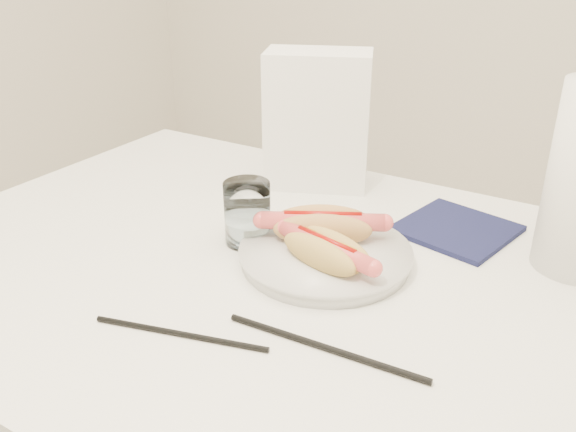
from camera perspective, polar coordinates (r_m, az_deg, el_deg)
The scene contains 9 objects.
table at distance 0.88m, azimuth 0.90°, elevation -8.43°, with size 1.20×0.80×0.75m.
plate at distance 0.86m, azimuth 3.53°, elevation -3.86°, with size 0.24×0.24×0.02m, color silver.
hotdog_left at distance 0.88m, azimuth 3.27°, elevation -0.94°, with size 0.17×0.13×0.05m.
hotdog_right at distance 0.82m, azimuth 3.61°, elevation -3.31°, with size 0.16×0.09×0.04m.
water_glass at distance 0.90m, azimuth -3.85°, elevation 0.30°, with size 0.07×0.07×0.10m, color silver.
chopstick_near at distance 0.73m, azimuth -10.11°, elevation -10.86°, with size 0.01×0.01×0.22m, color black.
chopstick_far at distance 0.70m, azimuth 3.47°, elevation -12.22°, with size 0.01×0.01×0.25m, color black.
napkin_box at distance 1.10m, azimuth 2.79°, elevation 9.00°, with size 0.18×0.10×0.24m, color white.
navy_napkin at distance 0.99m, azimuth 15.56°, elevation -1.20°, with size 0.16×0.16×0.01m, color #111437.
Camera 1 is at (0.37, -0.63, 1.18)m, focal length 37.77 mm.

